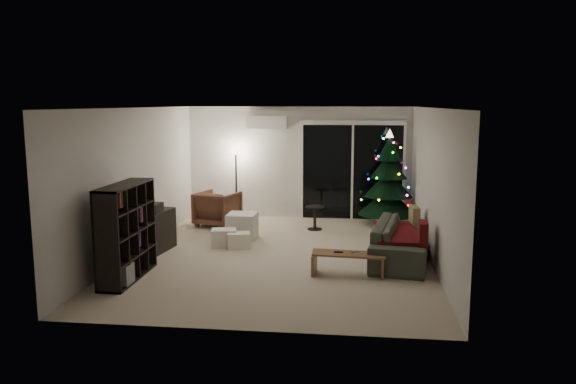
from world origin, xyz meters
name	(u,v)px	position (x,y,z in m)	size (l,w,h in m)	color
room	(313,184)	(0.46, 1.49, 1.02)	(6.50, 7.51, 2.60)	beige
bookshelf	(115,231)	(-2.25, -1.54, 0.71)	(0.36, 1.42, 1.42)	black
media_cabinet	(151,233)	(-2.25, -0.11, 0.36)	(0.43, 1.14, 0.72)	black
stereo	(150,208)	(-2.25, -0.11, 0.79)	(0.36, 0.43, 0.15)	black
armchair	(218,209)	(-1.61, 2.14, 0.37)	(0.79, 0.81, 0.74)	brown
ottoman	(242,226)	(-0.88, 1.09, 0.24)	(0.54, 0.54, 0.49)	silver
cardboard_box_a	(224,238)	(-1.10, 0.49, 0.16)	(0.44, 0.34, 0.31)	white
cardboard_box_b	(239,240)	(-0.80, 0.38, 0.14)	(0.40, 0.30, 0.28)	white
side_table	(315,218)	(0.45, 2.02, 0.25)	(0.39, 0.39, 0.49)	black
floor_lamp	(236,184)	(-1.36, 2.89, 0.79)	(0.25, 0.25, 1.57)	black
sofa	(403,241)	(2.05, -0.06, 0.32)	(2.19, 0.86, 0.64)	#484F3D
sofa_throw	(397,232)	(1.95, -0.06, 0.46)	(0.68, 1.58, 0.05)	maroon
cushion_a	(414,218)	(2.30, 0.59, 0.58)	(0.13, 0.42, 0.42)	#9A885E
cushion_b	(423,235)	(2.30, -0.71, 0.58)	(0.13, 0.42, 0.42)	maroon
coffee_table	(348,264)	(1.17, -1.00, 0.17)	(1.09, 0.38, 0.35)	olive
remote_a	(338,252)	(1.02, -1.00, 0.35)	(0.14, 0.04, 0.02)	black
remote_b	(355,252)	(1.27, -0.95, 0.35)	(0.13, 0.04, 0.02)	slate
christmas_tree	(388,178)	(1.96, 2.66, 1.02)	(1.26, 1.26, 2.04)	black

